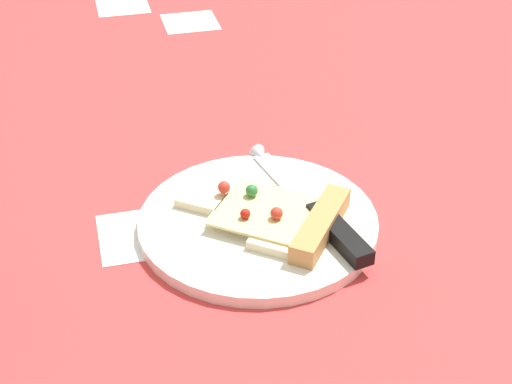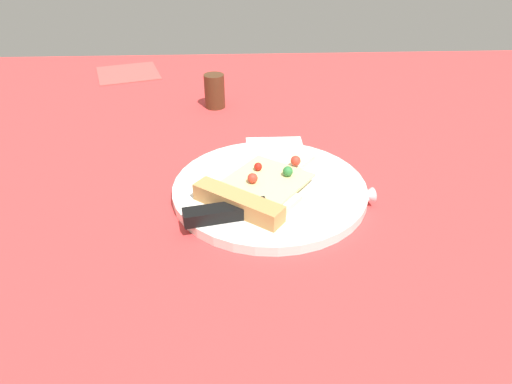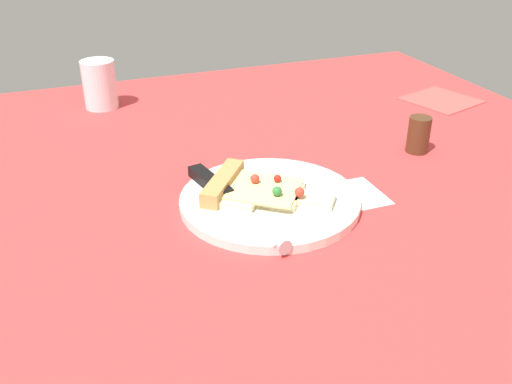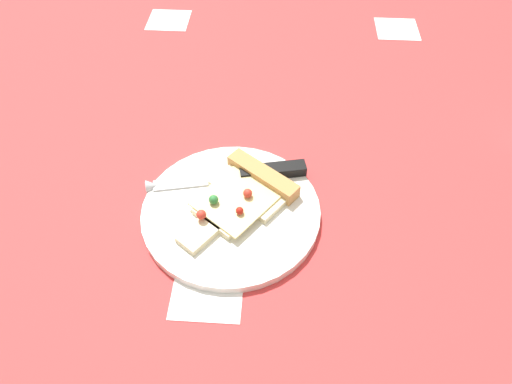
{
  "view_description": "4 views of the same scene",
  "coord_description": "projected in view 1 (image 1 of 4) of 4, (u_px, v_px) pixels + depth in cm",
  "views": [
    {
      "loc": [
        -24.94,
        -71.34,
        49.86
      ],
      "look_at": [
        -8.28,
        -5.8,
        3.94
      ],
      "focal_mm": 54.4,
      "sensor_mm": 36.0,
      "label": 1
    },
    {
      "loc": [
        42.26,
        -10.99,
        33.13
      ],
      "look_at": [
        -5.62,
        -8.78,
        2.04
      ],
      "focal_mm": 31.9,
      "sensor_mm": 36.0,
      "label": 2
    },
    {
      "loc": [
        18.59,
        58.25,
        40.11
      ],
      "look_at": [
        -5.11,
        -3.91,
        4.13
      ],
      "focal_mm": 39.93,
      "sensor_mm": 36.0,
      "label": 3
    },
    {
      "loc": [
        -48.84,
        -12.99,
        52.52
      ],
      "look_at": [
        -7.05,
        -10.35,
        3.75
      ],
      "focal_mm": 32.22,
      "sensor_mm": 36.0,
      "label": 4
    }
  ],
  "objects": [
    {
      "name": "ground_plane",
      "position": [
        312.0,
        194.0,
        0.91
      ],
      "size": [
        145.93,
        145.93,
        3.0
      ],
      "color": "#D13838",
      "rests_on": "ground"
    },
    {
      "name": "plate",
      "position": [
        258.0,
        223.0,
        0.83
      ],
      "size": [
        25.55,
        25.55,
        1.32
      ],
      "primitive_type": "cylinder",
      "color": "white",
      "rests_on": "ground_plane"
    },
    {
      "name": "pizza_slice",
      "position": [
        280.0,
        217.0,
        0.81
      ],
      "size": [
        18.56,
        16.76,
        2.67
      ],
      "rotation": [
        0.0,
        0.0,
        0.92
      ],
      "color": "beige",
      "rests_on": "plate"
    },
    {
      "name": "knife",
      "position": [
        317.0,
        211.0,
        0.82
      ],
      "size": [
        6.92,
        23.93,
        2.45
      ],
      "rotation": [
        0.0,
        0.0,
        0.2
      ],
      "color": "silver",
      "rests_on": "plate"
    }
  ]
}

